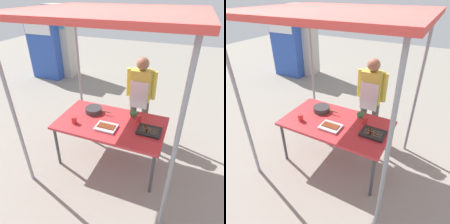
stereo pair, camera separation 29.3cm
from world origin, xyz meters
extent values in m
plane|color=gray|center=(0.00, 0.00, 0.00)|extent=(18.00, 18.00, 0.00)
cube|color=#C63338|center=(0.00, 0.00, 0.73)|extent=(1.60, 0.90, 0.04)
cylinder|color=#3F3F44|center=(-0.74, -0.39, 0.35)|extent=(0.04, 0.04, 0.71)
cylinder|color=#3F3F44|center=(0.74, -0.39, 0.35)|extent=(0.04, 0.04, 0.71)
cylinder|color=#3F3F44|center=(-0.74, 0.39, 0.35)|extent=(0.04, 0.04, 0.71)
cylinder|color=#3F3F44|center=(0.74, 0.39, 0.35)|extent=(0.04, 0.04, 0.71)
cylinder|color=gray|center=(-0.95, -0.80, 1.10)|extent=(0.04, 0.04, 2.20)
cylinder|color=gray|center=(0.95, -0.80, 1.10)|extent=(0.04, 0.04, 2.20)
cylinder|color=gray|center=(-0.95, 0.80, 1.10)|extent=(0.04, 0.04, 2.20)
cylinder|color=gray|center=(0.95, 0.80, 1.10)|extent=(0.04, 0.04, 2.20)
cube|color=#BF3833|center=(0.00, 0.00, 2.23)|extent=(2.10, 1.80, 0.06)
cube|color=silver|center=(-0.01, -0.16, 0.76)|extent=(0.29, 0.22, 0.02)
cube|color=silver|center=(-0.01, -0.16, 0.78)|extent=(0.30, 0.23, 0.01)
cylinder|color=#9E512D|center=(-0.12, -0.16, 0.78)|extent=(0.03, 0.12, 0.03)
cylinder|color=#9E512D|center=(-0.08, -0.16, 0.78)|extent=(0.03, 0.12, 0.03)
cylinder|color=#9E512D|center=(-0.05, -0.16, 0.78)|extent=(0.03, 0.12, 0.03)
cylinder|color=#9E512D|center=(-0.02, -0.16, 0.78)|extent=(0.03, 0.12, 0.03)
cylinder|color=#9E512D|center=(0.01, -0.16, 0.78)|extent=(0.03, 0.12, 0.03)
cylinder|color=#9E512D|center=(0.04, -0.16, 0.78)|extent=(0.03, 0.12, 0.03)
cylinder|color=#9E512D|center=(0.07, -0.16, 0.78)|extent=(0.03, 0.12, 0.03)
cylinder|color=#9E512D|center=(0.11, -0.16, 0.78)|extent=(0.03, 0.12, 0.03)
cube|color=black|center=(0.58, -0.03, 0.76)|extent=(0.32, 0.24, 0.02)
cube|color=black|center=(0.58, -0.03, 0.78)|extent=(0.33, 0.26, 0.01)
cylinder|color=tan|center=(0.58, -0.08, 0.78)|extent=(0.25, 0.01, 0.01)
cube|color=#9E512D|center=(0.56, -0.08, 0.78)|extent=(0.02, 0.02, 0.02)
cube|color=#9E512D|center=(0.56, -0.08, 0.78)|extent=(0.02, 0.02, 0.02)
cube|color=#9E512D|center=(0.53, -0.08, 0.78)|extent=(0.02, 0.02, 0.02)
cylinder|color=tan|center=(0.58, -0.04, 0.78)|extent=(0.25, 0.01, 0.01)
cube|color=#9E512D|center=(0.55, -0.04, 0.78)|extent=(0.02, 0.02, 0.02)
cube|color=#9E512D|center=(0.59, -0.04, 0.78)|extent=(0.02, 0.02, 0.02)
cube|color=#9E512D|center=(0.55, -0.04, 0.78)|extent=(0.02, 0.02, 0.02)
cube|color=#9E512D|center=(0.66, -0.04, 0.78)|extent=(0.02, 0.02, 0.02)
cylinder|color=tan|center=(0.58, -0.01, 0.78)|extent=(0.25, 0.01, 0.01)
cube|color=#9E512D|center=(0.51, -0.01, 0.78)|extent=(0.02, 0.02, 0.02)
cube|color=#9E512D|center=(0.59, -0.01, 0.78)|extent=(0.02, 0.02, 0.02)
cylinder|color=tan|center=(0.58, 0.03, 0.78)|extent=(0.25, 0.01, 0.01)
cube|color=#9E512D|center=(0.51, 0.03, 0.78)|extent=(0.02, 0.02, 0.02)
cube|color=#9E512D|center=(0.53, 0.03, 0.78)|extent=(0.02, 0.02, 0.02)
cube|color=#9E512D|center=(0.52, 0.03, 0.78)|extent=(0.02, 0.02, 0.02)
cylinder|color=#38383A|center=(-0.36, 0.17, 0.79)|extent=(0.27, 0.27, 0.08)
cylinder|color=brown|center=(-0.15, 0.17, 0.81)|extent=(0.16, 0.02, 0.02)
cylinder|color=#386B33|center=(-0.36, 0.17, 0.82)|extent=(0.25, 0.25, 0.01)
cylinder|color=#33723F|center=(0.26, 0.33, 0.77)|extent=(0.13, 0.13, 0.05)
cylinder|color=red|center=(-0.49, -0.22, 0.80)|extent=(0.08, 0.08, 0.11)
cylinder|color=red|center=(0.38, 0.17, 0.80)|extent=(0.07, 0.07, 0.11)
cylinder|color=#595147|center=(0.12, 0.82, 0.39)|extent=(0.12, 0.12, 0.77)
cylinder|color=#595147|center=(0.34, 0.82, 0.39)|extent=(0.12, 0.12, 0.77)
cube|color=#D8CC4C|center=(0.23, 0.82, 1.05)|extent=(0.34, 0.20, 0.55)
cube|color=white|center=(0.23, 0.71, 0.91)|extent=(0.30, 0.02, 0.49)
cylinder|color=#D8CC4C|center=(0.01, 0.82, 1.07)|extent=(0.08, 0.08, 0.49)
cylinder|color=#D8CC4C|center=(0.45, 0.82, 1.07)|extent=(0.08, 0.08, 0.49)
sphere|color=#9E7256|center=(0.23, 0.82, 1.42)|extent=(0.21, 0.21, 0.21)
cube|color=#B7B2A8|center=(-2.89, 3.13, 1.05)|extent=(0.77, 0.55, 2.10)
cube|color=#338CBF|center=(-2.89, 2.84, 1.68)|extent=(0.69, 0.03, 0.36)
cube|color=#2D51B2|center=(-3.23, 2.87, 0.96)|extent=(0.95, 0.70, 1.91)
cube|color=white|center=(-3.23, 2.51, 1.53)|extent=(0.86, 0.03, 0.36)
camera|label=1|loc=(0.92, -2.28, 2.43)|focal=32.06mm
camera|label=2|loc=(1.18, -2.16, 2.43)|focal=32.06mm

